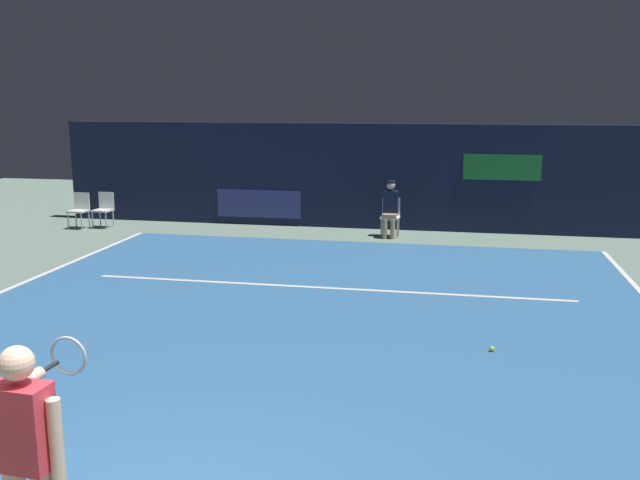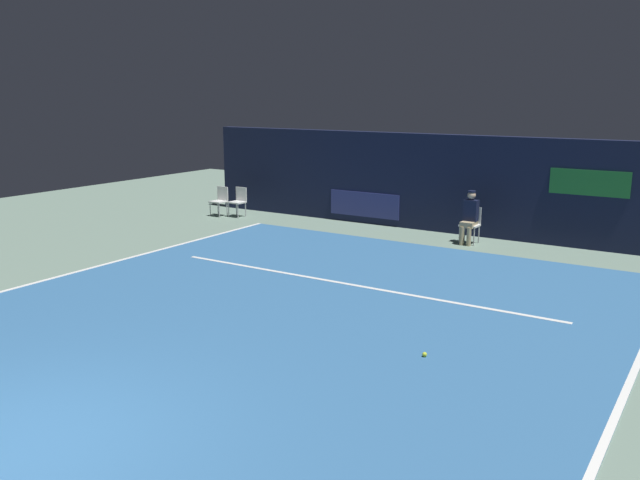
{
  "view_description": "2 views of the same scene",
  "coord_description": "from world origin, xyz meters",
  "px_view_note": "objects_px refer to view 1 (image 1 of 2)",
  "views": [
    {
      "loc": [
        2.17,
        -4.03,
        3.22
      ],
      "look_at": [
        0.14,
        6.16,
        1.08
      ],
      "focal_mm": 38.92,
      "sensor_mm": 36.0,
      "label": 1
    },
    {
      "loc": [
        6.17,
        -3.5,
        3.66
      ],
      "look_at": [
        -0.31,
        6.64,
        0.98
      ],
      "focal_mm": 37.15,
      "sensor_mm": 36.0,
      "label": 2
    }
  ],
  "objects_px": {
    "courtside_chair_near": "(104,208)",
    "line_judge_on_chair": "(390,208)",
    "courtside_chair_far": "(80,208)",
    "tennis_player": "(28,455)",
    "tennis_ball": "(492,349)"
  },
  "relations": [
    {
      "from": "courtside_chair_near",
      "to": "tennis_ball",
      "type": "bearing_deg",
      "value": -37.68
    },
    {
      "from": "line_judge_on_chair",
      "to": "courtside_chair_near",
      "type": "xyz_separation_m",
      "value": [
        -7.19,
        -0.18,
        -0.18
      ]
    },
    {
      "from": "courtside_chair_far",
      "to": "tennis_ball",
      "type": "relative_size",
      "value": 12.94
    },
    {
      "from": "courtside_chair_near",
      "to": "tennis_player",
      "type": "bearing_deg",
      "value": -63.55
    },
    {
      "from": "courtside_chair_near",
      "to": "line_judge_on_chair",
      "type": "bearing_deg",
      "value": 1.41
    },
    {
      "from": "line_judge_on_chair",
      "to": "courtside_chair_near",
      "type": "bearing_deg",
      "value": -178.59
    },
    {
      "from": "tennis_player",
      "to": "tennis_ball",
      "type": "distance_m",
      "value": 6.08
    },
    {
      "from": "line_judge_on_chair",
      "to": "courtside_chair_near",
      "type": "height_order",
      "value": "line_judge_on_chair"
    },
    {
      "from": "tennis_player",
      "to": "line_judge_on_chair",
      "type": "distance_m",
      "value": 12.48
    },
    {
      "from": "tennis_player",
      "to": "tennis_ball",
      "type": "relative_size",
      "value": 25.44
    },
    {
      "from": "line_judge_on_chair",
      "to": "courtside_chair_near",
      "type": "distance_m",
      "value": 7.19
    },
    {
      "from": "tennis_player",
      "to": "line_judge_on_chair",
      "type": "xyz_separation_m",
      "value": [
        1.1,
        12.42,
        -0.3
      ]
    },
    {
      "from": "line_judge_on_chair",
      "to": "courtside_chair_far",
      "type": "bearing_deg",
      "value": -177.15
    },
    {
      "from": "tennis_player",
      "to": "line_judge_on_chair",
      "type": "relative_size",
      "value": 1.31
    },
    {
      "from": "line_judge_on_chair",
      "to": "courtside_chair_far",
      "type": "distance_m",
      "value": 7.75
    }
  ]
}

